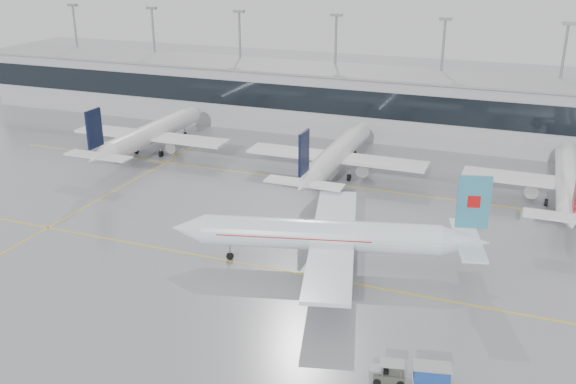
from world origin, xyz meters
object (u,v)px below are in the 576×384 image
at_px(baggage_tug, 389,375).
at_px(baggage_cart, 432,374).
at_px(air_canada_jet, 331,236).
at_px(gse_unit, 377,374).

bearing_deg(baggage_tug, baggage_cart, 0.00).
relative_size(air_canada_jet, baggage_tug, 9.03).
xyz_separation_m(baggage_tug, baggage_cart, (3.51, 0.78, 0.48)).
height_order(air_canada_jet, gse_unit, air_canada_jet).
xyz_separation_m(baggage_cart, gse_unit, (-4.57, -0.91, -0.55)).
height_order(baggage_tug, gse_unit, baggage_tug).
xyz_separation_m(air_canada_jet, baggage_tug, (11.35, -19.06, -3.08)).
bearing_deg(gse_unit, baggage_cart, -4.81).
bearing_deg(baggage_tug, air_canada_jet, 108.24).
bearing_deg(gse_unit, baggage_tug, -9.25).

